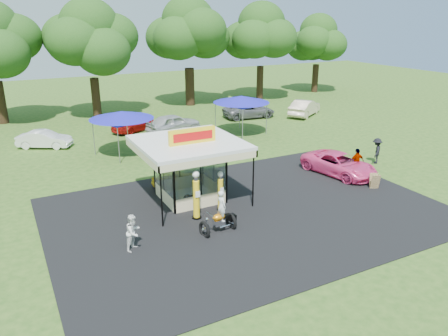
{
  "coord_description": "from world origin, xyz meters",
  "views": [
    {
      "loc": [
        -10.74,
        -15.86,
        9.81
      ],
      "look_at": [
        -0.38,
        4.0,
        1.88
      ],
      "focal_mm": 35.0,
      "sensor_mm": 36.0,
      "label": 1
    }
  ],
  "objects": [
    {
      "name": "bg_car_a",
      "position": [
        -8.03,
        19.39,
        0.67
      ],
      "size": [
        4.22,
        3.19,
        1.33
      ],
      "primitive_type": "imported",
      "rotation": [
        0.0,
        0.0,
        1.07
      ],
      "color": "white",
      "rests_on": "ground"
    },
    {
      "name": "spectator_west",
      "position": [
        -6.4,
        1.0,
        0.84
      ],
      "size": [
        1.03,
        1.0,
        1.67
      ],
      "primitive_type": "imported",
      "rotation": [
        0.0,
        0.0,
        0.68
      ],
      "color": "white",
      "rests_on": "ground"
    },
    {
      "name": "bg_car_c",
      "position": [
        2.48,
        18.99,
        0.83
      ],
      "size": [
        5.17,
        2.94,
        1.66
      ],
      "primitive_type": "imported",
      "rotation": [
        0.0,
        0.0,
        1.78
      ],
      "color": "#B4B5B9",
      "rests_on": "ground"
    },
    {
      "name": "spare_tires",
      "position": [
        -2.53,
        3.83,
        0.39
      ],
      "size": [
        0.99,
        0.84,
        0.8
      ],
      "rotation": [
        0.0,
        0.0,
        0.45
      ],
      "color": "black",
      "rests_on": "ground"
    },
    {
      "name": "kiosk_car",
      "position": [
        -2.0,
        7.2,
        0.48
      ],
      "size": [
        2.82,
        1.13,
        0.96
      ],
      "primitive_type": "imported",
      "rotation": [
        0.0,
        0.0,
        1.57
      ],
      "color": "yellow",
      "rests_on": "ground"
    },
    {
      "name": "tent_east",
      "position": [
        7.45,
        15.86,
        3.0
      ],
      "size": [
        4.75,
        4.75,
        3.32
      ],
      "rotation": [
        0.0,
        0.0,
        0.33
      ],
      "color": "gray",
      "rests_on": "ground"
    },
    {
      "name": "pink_sedan",
      "position": [
        8.09,
        4.22,
        0.7
      ],
      "size": [
        3.21,
        5.38,
        1.4
      ],
      "primitive_type": "imported",
      "rotation": [
        0.0,
        0.0,
        0.18
      ],
      "color": "#FF4590",
      "rests_on": "ground"
    },
    {
      "name": "gas_pump_left",
      "position": [
        -2.71,
        2.52,
        1.23
      ],
      "size": [
        0.48,
        0.48,
        2.57
      ],
      "color": "black",
      "rests_on": "ground"
    },
    {
      "name": "oak_far_c",
      "position": [
        -2.09,
        28.13,
        7.03
      ],
      "size": [
        9.39,
        9.39,
        11.07
      ],
      "color": "black",
      "rests_on": "ground"
    },
    {
      "name": "oak_far_e",
      "position": [
        17.55,
        29.05,
        7.03
      ],
      "size": [
        9.25,
        9.25,
        11.01
      ],
      "color": "black",
      "rests_on": "ground"
    },
    {
      "name": "bg_car_d",
      "position": [
        11.31,
        21.01,
        0.72
      ],
      "size": [
        5.4,
        2.89,
        1.44
      ],
      "primitive_type": "imported",
      "rotation": [
        0.0,
        0.0,
        1.47
      ],
      "color": "slate",
      "rests_on": "ground"
    },
    {
      "name": "ground",
      "position": [
        0.0,
        0.0,
        0.0
      ],
      "size": [
        120.0,
        120.0,
        0.0
      ],
      "primitive_type": "plane",
      "color": "#284F18",
      "rests_on": "ground"
    },
    {
      "name": "spectator_east_b",
      "position": [
        8.98,
        3.59,
        0.89
      ],
      "size": [
        1.09,
        0.55,
        1.78
      ],
      "primitive_type": "imported",
      "rotation": [
        0.0,
        0.0,
        3.03
      ],
      "color": "gray",
      "rests_on": "ground"
    },
    {
      "name": "gas_station_kiosk",
      "position": [
        -2.0,
        4.99,
        1.78
      ],
      "size": [
        5.4,
        5.4,
        4.18
      ],
      "color": "white",
      "rests_on": "ground"
    },
    {
      "name": "gas_pump_right",
      "position": [
        -1.17,
        2.88,
        1.04
      ],
      "size": [
        0.41,
        0.41,
        2.17
      ],
      "color": "black",
      "rests_on": "ground"
    },
    {
      "name": "bg_car_e",
      "position": [
        16.78,
        19.19,
        0.82
      ],
      "size": [
        5.1,
        4.15,
        1.63
      ],
      "primitive_type": "imported",
      "rotation": [
        0.0,
        0.0,
        2.15
      ],
      "color": "beige",
      "rests_on": "ground"
    },
    {
      "name": "oak_far_f",
      "position": [
        26.86,
        30.2,
        6.25
      ],
      "size": [
        8.08,
        8.08,
        9.73
      ],
      "color": "black",
      "rests_on": "ground"
    },
    {
      "name": "oak_far_d",
      "position": [
        8.65,
        29.65,
        7.31
      ],
      "size": [
        9.64,
        9.64,
        11.47
      ],
      "color": "black",
      "rests_on": "ground"
    },
    {
      "name": "tent_west",
      "position": [
        -3.03,
        14.88,
        2.92
      ],
      "size": [
        4.61,
        4.61,
        3.23
      ],
      "rotation": [
        0.0,
        0.0,
        0.37
      ],
      "color": "gray",
      "rests_on": "ground"
    },
    {
      "name": "motorcycle",
      "position": [
        -2.27,
        0.74,
        0.84
      ],
      "size": [
        1.86,
        1.05,
        2.15
      ],
      "rotation": [
        0.0,
        0.0,
        0.12
      ],
      "color": "black",
      "rests_on": "ground"
    },
    {
      "name": "bg_car_b",
      "position": [
        -0.36,
        21.13,
        0.64
      ],
      "size": [
        4.77,
        3.58,
        1.29
      ],
      "primitive_type": "imported",
      "rotation": [
        0.0,
        0.0,
        2.03
      ],
      "color": "#B0110D",
      "rests_on": "ground"
    },
    {
      "name": "a_frame_sign",
      "position": [
        8.26,
        1.31,
        0.47
      ],
      "size": [
        0.56,
        0.64,
        0.92
      ],
      "rotation": [
        0.0,
        0.0,
        -0.4
      ],
      "color": "#593819",
      "rests_on": "ground"
    },
    {
      "name": "asphalt_apron",
      "position": [
        0.0,
        2.0,
        0.02
      ],
      "size": [
        20.0,
        14.0,
        0.04
      ],
      "primitive_type": "cube",
      "color": "black",
      "rests_on": "ground"
    },
    {
      "name": "spectator_east_a",
      "position": [
        11.89,
        4.75,
        0.89
      ],
      "size": [
        1.31,
        1.26,
        1.79
      ],
      "primitive_type": "imported",
      "rotation": [
        0.0,
        0.0,
        3.85
      ],
      "color": "black",
      "rests_on": "ground"
    }
  ]
}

